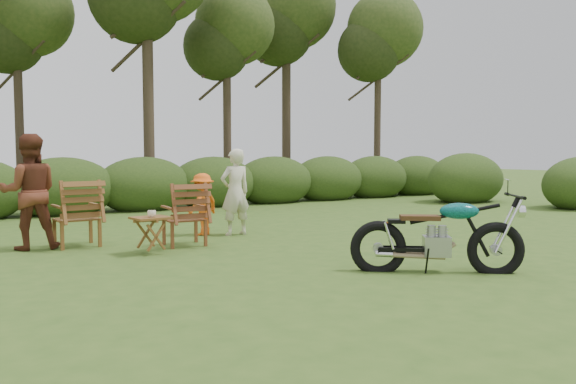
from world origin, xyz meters
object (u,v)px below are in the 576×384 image
lawn_chair_right (185,245)px  adult_a (235,235)px  lawn_chair_left (77,246)px  side_table (151,235)px  adult_b (31,249)px  cup (152,214)px  motorcycle (436,272)px  child (203,235)px

lawn_chair_right → adult_a: (1.22, 0.58, 0.00)m
lawn_chair_right → adult_a: bearing=-150.1°
lawn_chair_left → side_table: bearing=118.3°
lawn_chair_left → adult_b: bearing=-12.8°
lawn_chair_right → adult_a: size_ratio=0.64×
lawn_chair_left → cup: bearing=117.4°
motorcycle → lawn_chair_left: 5.55m
adult_a → child: adult_a is taller
side_table → child: child is taller
lawn_chair_right → lawn_chair_left: size_ratio=0.95×
side_table → cup: bearing=-88.2°
lawn_chair_left → adult_a: 2.71m
lawn_chair_left → child: bearing=179.3°
side_table → adult_a: size_ratio=0.35×
lawn_chair_right → cup: (-0.71, -0.48, 0.60)m
side_table → adult_a: bearing=27.6°
motorcycle → adult_a: (-0.63, 4.19, 0.00)m
motorcycle → child: (-1.12, 4.52, 0.00)m
motorcycle → lawn_chair_left: motorcycle is taller
lawn_chair_left → adult_a: adult_a is taller
lawn_chair_right → adult_b: adult_b is taller
lawn_chair_left → child: (2.20, 0.07, 0.00)m
side_table → child: size_ratio=0.49×
motorcycle → adult_b: 6.06m
cup → motorcycle: bearing=-50.7°
motorcycle → lawn_chair_right: (-1.85, 3.60, 0.00)m
adult_a → adult_b: size_ratio=0.88×
side_table → cup: (0.00, -0.05, 0.32)m
motorcycle → cup: (-2.56, 3.12, 0.60)m
motorcycle → adult_b: (-3.98, 4.56, 0.00)m
child → motorcycle: bearing=77.4°
cup → lawn_chair_right: bearing=34.2°
side_table → adult_b: adult_b is taller
side_table → adult_a: (1.93, 1.01, -0.27)m
side_table → adult_b: size_ratio=0.31×
adult_b → side_table: bearing=143.2°
adult_b → lawn_chair_left: bearing=177.4°
cup → adult_b: size_ratio=0.07×
side_table → child: 1.99m
lawn_chair_left → adult_a: size_ratio=0.67×
side_table → child: (1.44, 1.34, -0.27)m
adult_b → child: size_ratio=1.59×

